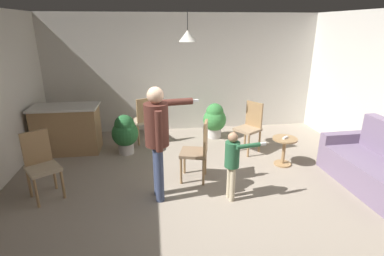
{
  "coord_description": "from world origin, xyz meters",
  "views": [
    {
      "loc": [
        -0.73,
        -3.82,
        2.45
      ],
      "look_at": [
        -0.18,
        0.3,
        1.0
      ],
      "focal_mm": 27.93,
      "sensor_mm": 36.0,
      "label": 1
    }
  ],
  "objects": [
    {
      "name": "spare_remote_on_table",
      "position": [
        1.57,
        0.88,
        0.54
      ],
      "size": [
        0.13,
        0.1,
        0.04
      ],
      "primitive_type": "cube",
      "rotation": [
        0.0,
        0.0,
        2.17
      ],
      "color": "white",
      "rests_on": "side_table_by_couch"
    },
    {
      "name": "person_adult",
      "position": [
        -0.69,
        0.09,
        1.04
      ],
      "size": [
        0.8,
        0.56,
        1.67
      ],
      "rotation": [
        0.0,
        0.0,
        -1.43
      ],
      "color": "#384260",
      "rests_on": "ground"
    },
    {
      "name": "kitchen_counter",
      "position": [
        -2.45,
        2.04,
        0.48
      ],
      "size": [
        1.26,
        0.66,
        0.95
      ],
      "color": "#99754C",
      "rests_on": "ground"
    },
    {
      "name": "ceiling_light_pendant",
      "position": [
        -0.08,
        1.72,
        2.25
      ],
      "size": [
        0.32,
        0.32,
        0.55
      ],
      "color": "silver"
    },
    {
      "name": "potted_plant_by_wall",
      "position": [
        0.61,
        2.45,
        0.44
      ],
      "size": [
        0.52,
        0.52,
        0.79
      ],
      "color": "#B7B2AD",
      "rests_on": "ground"
    },
    {
      "name": "ground",
      "position": [
        0.0,
        0.0,
        0.0
      ],
      "size": [
        7.68,
        7.68,
        0.0
      ],
      "primitive_type": "plane",
      "color": "gray"
    },
    {
      "name": "side_table_by_couch",
      "position": [
        1.58,
        0.9,
        0.33
      ],
      "size": [
        0.44,
        0.44,
        0.52
      ],
      "color": "#99754C",
      "rests_on": "ground"
    },
    {
      "name": "dining_chair_near_wall",
      "position": [
        -2.39,
        0.37,
        0.55
      ],
      "size": [
        0.58,
        0.58,
        1.0
      ],
      "rotation": [
        0.0,
        0.0,
        3.74
      ],
      "color": "#99754C",
      "rests_on": "ground"
    },
    {
      "name": "dining_chair_by_counter",
      "position": [
        1.15,
        1.61,
        0.55
      ],
      "size": [
        0.58,
        0.58,
        1.0
      ],
      "rotation": [
        0.0,
        0.0,
        2.18
      ],
      "color": "#99754C",
      "rests_on": "ground"
    },
    {
      "name": "potted_plant_corner",
      "position": [
        -1.31,
        1.8,
        0.44
      ],
      "size": [
        0.52,
        0.52,
        0.8
      ],
      "color": "#B7B2AD",
      "rests_on": "ground"
    },
    {
      "name": "dining_chair_spare",
      "position": [
        -0.95,
        2.36,
        0.55
      ],
      "size": [
        0.55,
        0.55,
        1.0
      ],
      "rotation": [
        0.0,
        0.0,
        0.41
      ],
      "color": "#99754C",
      "rests_on": "ground"
    },
    {
      "name": "couch_floral",
      "position": [
        2.7,
        -0.07,
        0.33
      ],
      "size": [
        0.9,
        1.82,
        1.0
      ],
      "rotation": [
        0.0,
        0.0,
        1.6
      ],
      "color": "slate",
      "rests_on": "ground"
    },
    {
      "name": "wall_back",
      "position": [
        0.0,
        3.2,
        1.35
      ],
      "size": [
        6.4,
        0.1,
        2.7
      ],
      "primitive_type": "cube",
      "color": "beige",
      "rests_on": "ground"
    },
    {
      "name": "dining_chair_centre_back",
      "position": [
        -0.05,
        0.56,
        0.55
      ],
      "size": [
        0.51,
        0.51,
        1.0
      ],
      "rotation": [
        0.0,
        0.0,
        1.31
      ],
      "color": "#99754C",
      "rests_on": "ground"
    },
    {
      "name": "person_child",
      "position": [
        0.35,
        -0.08,
        0.65
      ],
      "size": [
        0.57,
        0.3,
        1.05
      ],
      "rotation": [
        0.0,
        0.0,
        -1.39
      ],
      "color": "tan",
      "rests_on": "ground"
    }
  ]
}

